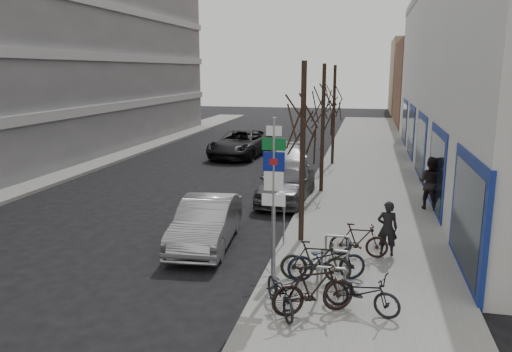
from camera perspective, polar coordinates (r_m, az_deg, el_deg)
The scene contains 25 objects.
ground at distance 12.94m, azimuth -8.78°, elevation -11.99°, with size 120.00×120.00×0.00m, color black.
sidewalk_east at distance 21.59m, azimuth 12.46°, elevation -2.09°, with size 5.00×70.00×0.15m, color slate.
sidewalk_west at distance 26.55m, azimuth -23.22°, elevation -0.17°, with size 3.00×70.00×0.15m, color slate.
brick_building_far at distance 51.69m, azimuth 22.55°, elevation 9.76°, with size 12.00×14.00×8.00m, color brown.
tan_building_far at distance 66.59m, azimuth 20.87°, elevation 10.62°, with size 13.00×12.00×9.00m, color #937A5B.
highway_sign_pole at distance 11.48m, azimuth 2.04°, elevation -1.98°, with size 0.55×0.10×4.20m.
bike_rack at distance 12.45m, azimuth 8.94°, elevation -9.69°, with size 0.66×2.26×0.83m.
tree_near at distance 14.62m, azimuth 5.44°, elevation 7.53°, with size 1.80×1.80×5.50m.
tree_mid at distance 21.07m, azimuth 7.73°, elevation 8.84°, with size 1.80×1.80×5.50m.
tree_far at distance 27.55m, azimuth 8.95°, elevation 9.53°, with size 1.80×1.80×5.50m.
meter_front at distance 14.80m, azimuth 3.21°, elevation -4.96°, with size 0.10×0.08×1.27m.
meter_mid at distance 20.07m, azimuth 5.81°, elevation -0.46°, with size 0.10×0.08×1.27m.
meter_back at distance 25.44m, azimuth 7.32°, elevation 2.15°, with size 0.10×0.08×1.27m.
bike_near_left at distance 10.91m, azimuth 2.81°, elevation -12.75°, with size 0.51×1.69×1.03m, color black.
bike_near_right at distance 10.84m, azimuth 6.60°, elevation -12.69°, with size 0.55×1.86×1.13m, color black.
bike_mid_curb at distance 12.49m, azimuth 8.08°, elevation -9.16°, with size 0.59×1.96×1.19m, color black.
bike_mid_inner at distance 12.39m, azimuth 6.84°, elevation -9.62°, with size 0.52×1.76×1.07m, color black.
bike_far_curb at distance 11.12m, azimuth 11.98°, elevation -12.48°, with size 0.52×1.72×1.05m, color black.
bike_far_inner at distance 14.15m, azimuth 11.68°, elevation -7.18°, with size 0.48×1.62×0.98m, color black.
parked_car_front at distance 15.21m, azimuth -5.72°, elevation -5.29°, with size 1.53×4.38×1.44m, color #A2A1A6.
parked_car_mid at distance 20.22m, azimuth 3.51°, elevation -0.66°, with size 1.90×4.72×1.61m, color #505055.
parked_car_back at distance 25.62m, azimuth 3.70°, elevation 1.80°, with size 1.96×4.81×1.40m, color #B4B4BA.
lane_car at distance 30.68m, azimuth -1.74°, elevation 3.75°, with size 2.72×5.90×1.64m, color black.
pedestrian_near at distance 14.40m, azimuth 14.78°, elevation -5.79°, with size 0.57×0.37×1.55m, color black.
pedestrian_far at distance 19.56m, azimuth 19.30°, elevation -0.71°, with size 0.74×0.50×2.00m, color black.
Camera 1 is at (4.45, -10.96, 5.24)m, focal length 35.00 mm.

